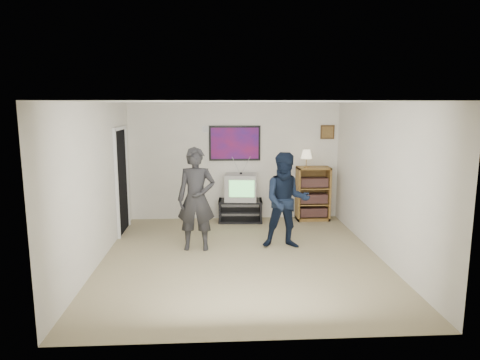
{
  "coord_description": "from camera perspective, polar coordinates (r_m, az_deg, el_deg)",
  "views": [
    {
      "loc": [
        -0.4,
        -6.63,
        2.46
      ],
      "look_at": [
        0.02,
        0.78,
        1.15
      ],
      "focal_mm": 32.0,
      "sensor_mm": 36.0,
      "label": 1
    }
  ],
  "objects": [
    {
      "name": "air_vent",
      "position": [
        9.13,
        -4.18,
        6.77
      ],
      "size": [
        0.28,
        0.02,
        0.14
      ],
      "primitive_type": "cube",
      "color": "white",
      "rests_on": "room_shell"
    },
    {
      "name": "controller_left",
      "position": [
        7.46,
        -5.79,
        0.23
      ],
      "size": [
        0.07,
        0.12,
        0.03
      ],
      "primitive_type": "cube",
      "rotation": [
        0.0,
        0.0,
        0.31
      ],
      "color": "white",
      "rests_on": "person_tall"
    },
    {
      "name": "bookshelf",
      "position": [
        9.34,
        9.69,
        -1.78
      ],
      "size": [
        0.7,
        0.4,
        1.15
      ],
      "primitive_type": null,
      "color": "brown",
      "rests_on": "room_shell"
    },
    {
      "name": "crt_television",
      "position": [
        9.04,
        0.13,
        -0.95
      ],
      "size": [
        0.72,
        0.63,
        0.56
      ],
      "primitive_type": null,
      "rotation": [
        0.0,
        0.0,
        -0.11
      ],
      "color": "#9C9C97",
      "rests_on": "media_stand"
    },
    {
      "name": "room_shell",
      "position": [
        7.1,
        0.07,
        0.19
      ],
      "size": [
        4.51,
        5.0,
        2.51
      ],
      "color": "olive",
      "rests_on": "ground"
    },
    {
      "name": "doorway",
      "position": [
        8.56,
        -15.54,
        -0.19
      ],
      "size": [
        0.03,
        0.85,
        2.0
      ],
      "primitive_type": "cube",
      "color": "black",
      "rests_on": "room_shell"
    },
    {
      "name": "person_short",
      "position": [
        7.4,
        6.2,
        -2.76
      ],
      "size": [
        0.85,
        0.68,
        1.67
      ],
      "primitive_type": "imported",
      "rotation": [
        0.0,
        0.0,
        -0.06
      ],
      "color": "black",
      "rests_on": "room_shell"
    },
    {
      "name": "controller_right",
      "position": [
        7.57,
        5.92,
        -0.1
      ],
      "size": [
        0.06,
        0.13,
        0.04
      ],
      "primitive_type": "cube",
      "rotation": [
        0.0,
        0.0,
        -0.16
      ],
      "color": "white",
      "rests_on": "person_short"
    },
    {
      "name": "poster",
      "position": [
        9.15,
        -0.7,
        4.92
      ],
      "size": [
        1.1,
        0.03,
        0.75
      ],
      "primitive_type": "cube",
      "color": "black",
      "rests_on": "room_shell"
    },
    {
      "name": "small_picture",
      "position": [
        9.44,
        11.58,
        6.28
      ],
      "size": [
        0.3,
        0.03,
        0.3
      ],
      "primitive_type": "cube",
      "color": "black",
      "rests_on": "room_shell"
    },
    {
      "name": "table_lamp",
      "position": [
        9.14,
        8.84,
        2.84
      ],
      "size": [
        0.24,
        0.24,
        0.38
      ],
      "primitive_type": null,
      "color": "#FFEDC1",
      "rests_on": "bookshelf"
    },
    {
      "name": "person_tall",
      "position": [
        7.29,
        -5.84,
        -2.55
      ],
      "size": [
        0.66,
        0.45,
        1.76
      ],
      "primitive_type": "imported",
      "rotation": [
        0.0,
        0.0,
        -0.04
      ],
      "color": "black",
      "rests_on": "room_shell"
    },
    {
      "name": "media_stand",
      "position": [
        9.15,
        0.05,
        -4.09
      ],
      "size": [
        0.95,
        0.57,
        0.46
      ],
      "rotation": [
        0.0,
        0.0,
        -0.06
      ],
      "color": "black",
      "rests_on": "room_shell"
    }
  ]
}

